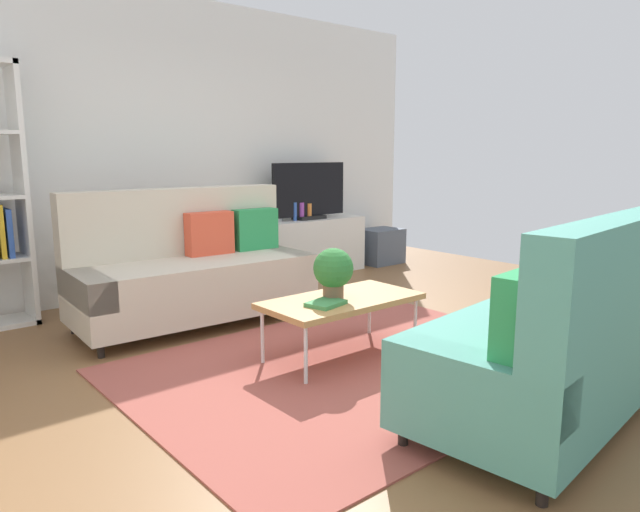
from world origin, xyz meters
TOP-DOWN VIEW (x-y plane):
  - ground_plane at (0.00, 0.00)m, footprint 7.68×7.68m
  - wall_far at (0.00, 2.80)m, footprint 6.40×0.12m
  - area_rug at (-0.14, -0.05)m, footprint 2.90×2.20m
  - couch_beige at (-0.47, 1.57)m, footprint 1.94×0.93m
  - couch_green at (0.20, -1.27)m, footprint 1.98×1.05m
  - coffee_table at (-0.09, 0.15)m, footprint 1.10×0.56m
  - tv_console at (1.48, 2.46)m, footprint 1.40×0.44m
  - tv at (1.48, 2.44)m, footprint 1.00×0.20m
  - storage_trunk at (2.58, 2.36)m, footprint 0.52×0.40m
  - potted_plant at (-0.16, 0.16)m, footprint 0.27×0.27m
  - table_book_0 at (-0.29, 0.07)m, footprint 0.27×0.23m
  - vase_0 at (0.90, 2.51)m, footprint 0.11×0.11m
  - vase_1 at (1.07, 2.51)m, footprint 0.13×0.13m
  - bottle_0 at (1.26, 2.42)m, footprint 0.04×0.04m
  - bottle_1 at (1.35, 2.42)m, footprint 0.06×0.06m
  - bottle_2 at (1.47, 2.42)m, footprint 0.06×0.06m

SIDE VIEW (x-z plane):
  - ground_plane at x=0.00m, z-range 0.00..0.00m
  - area_rug at x=-0.14m, z-range 0.00..0.01m
  - storage_trunk at x=2.58m, z-range 0.00..0.44m
  - tv_console at x=1.48m, z-range 0.00..0.64m
  - coffee_table at x=-0.09m, z-range 0.18..0.60m
  - table_book_0 at x=-0.29m, z-range 0.42..0.45m
  - couch_beige at x=-0.47m, z-range -0.10..1.00m
  - couch_green at x=0.20m, z-range -0.10..1.00m
  - potted_plant at x=-0.16m, z-range 0.44..0.79m
  - vase_0 at x=0.90m, z-range 0.64..0.78m
  - vase_1 at x=1.07m, z-range 0.64..0.81m
  - bottle_2 at x=1.47m, z-range 0.64..0.82m
  - bottle_1 at x=1.35m, z-range 0.64..0.84m
  - bottle_0 at x=1.26m, z-range 0.64..0.85m
  - tv at x=1.48m, z-range 0.63..1.27m
  - wall_far at x=0.00m, z-range 0.00..2.90m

